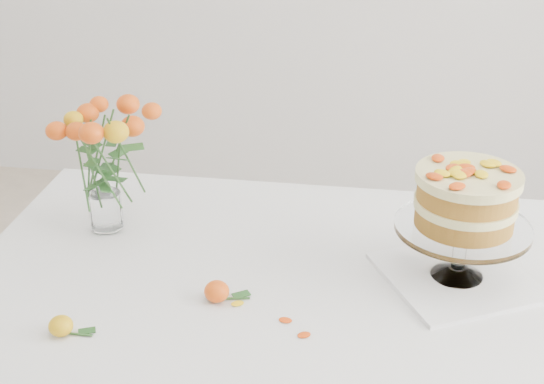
# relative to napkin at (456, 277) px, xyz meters

# --- Properties ---
(table) EXTENTS (1.43, 0.93, 0.76)m
(table) POSITION_rel_napkin_xyz_m (-0.31, -0.06, -0.09)
(table) COLOR tan
(table) RESTS_ON ground
(napkin) EXTENTS (0.38, 0.38, 0.01)m
(napkin) POSITION_rel_napkin_xyz_m (0.00, 0.00, 0.00)
(napkin) COLOR white
(napkin) RESTS_ON table
(cake_stand) EXTENTS (0.27, 0.27, 0.24)m
(cake_stand) POSITION_rel_napkin_xyz_m (0.00, -0.00, 0.17)
(cake_stand) COLOR white
(cake_stand) RESTS_ON napkin
(rose_vase) EXTENTS (0.27, 0.27, 0.37)m
(rose_vase) POSITION_rel_napkin_xyz_m (-0.78, 0.09, 0.21)
(rose_vase) COLOR white
(rose_vase) RESTS_ON table
(loose_rose_near) EXTENTS (0.08, 0.05, 0.04)m
(loose_rose_near) POSITION_rel_napkin_xyz_m (-0.73, -0.30, 0.01)
(loose_rose_near) COLOR orange
(loose_rose_near) RESTS_ON table
(loose_rose_far) EXTENTS (0.09, 0.05, 0.04)m
(loose_rose_far) POSITION_rel_napkin_xyz_m (-0.47, -0.15, 0.02)
(loose_rose_far) COLOR #E8490B
(loose_rose_far) RESTS_ON table
(stray_petal_a) EXTENTS (0.03, 0.02, 0.00)m
(stray_petal_a) POSITION_rel_napkin_xyz_m (-0.43, -0.16, -0.00)
(stray_petal_a) COLOR yellow
(stray_petal_a) RESTS_ON table
(stray_petal_b) EXTENTS (0.03, 0.02, 0.00)m
(stray_petal_b) POSITION_rel_napkin_xyz_m (-0.33, -0.20, -0.00)
(stray_petal_b) COLOR yellow
(stray_petal_b) RESTS_ON table
(stray_petal_c) EXTENTS (0.03, 0.02, 0.00)m
(stray_petal_c) POSITION_rel_napkin_xyz_m (-0.29, -0.24, -0.00)
(stray_petal_c) COLOR yellow
(stray_petal_c) RESTS_ON table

